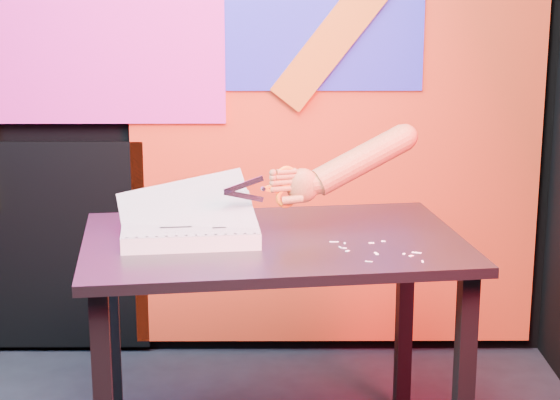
{
  "coord_description": "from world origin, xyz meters",
  "views": [
    {
      "loc": [
        0.41,
        -2.11,
        1.51
      ],
      "look_at": [
        0.43,
        0.52,
        0.87
      ],
      "focal_mm": 60.0,
      "sensor_mm": 36.0,
      "label": 1
    }
  ],
  "objects": [
    {
      "name": "paper_clippings",
      "position": [
        0.7,
        0.41,
        0.75
      ],
      "size": [
        0.25,
        0.21,
        0.0
      ],
      "color": "white",
      "rests_on": "work_table"
    },
    {
      "name": "scissors",
      "position": [
        0.43,
        0.57,
        0.9
      ],
      "size": [
        0.22,
        0.08,
        0.13
      ],
      "rotation": [
        0.0,
        0.0,
        0.35
      ],
      "color": "#AAAED3",
      "rests_on": "printout_stack"
    },
    {
      "name": "room",
      "position": [
        0.0,
        0.0,
        1.35
      ],
      "size": [
        3.01,
        3.01,
        2.71
      ],
      "color": "#21222A",
      "rests_on": "ground"
    },
    {
      "name": "hand_forearm",
      "position": [
        0.65,
        0.64,
        0.95
      ],
      "size": [
        0.44,
        0.2,
        0.22
      ],
      "rotation": [
        0.0,
        0.0,
        0.35
      ],
      "color": "#B07444",
      "rests_on": "work_table"
    },
    {
      "name": "backdrop",
      "position": [
        0.06,
        1.46,
        0.96
      ],
      "size": [
        2.88,
        0.05,
        2.08
      ],
      "color": "red",
      "rests_on": "ground"
    },
    {
      "name": "work_table",
      "position": [
        0.41,
        0.54,
        0.65
      ],
      "size": [
        1.2,
        0.88,
        0.75
      ],
      "rotation": [
        0.0,
        0.0,
        0.13
      ],
      "color": "black",
      "rests_on": "ground"
    },
    {
      "name": "printout_stack",
      "position": [
        0.16,
        0.53,
        0.78
      ],
      "size": [
        0.44,
        0.33,
        0.21
      ],
      "rotation": [
        0.0,
        0.0,
        0.12
      ],
      "color": "silver",
      "rests_on": "work_table"
    }
  ]
}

